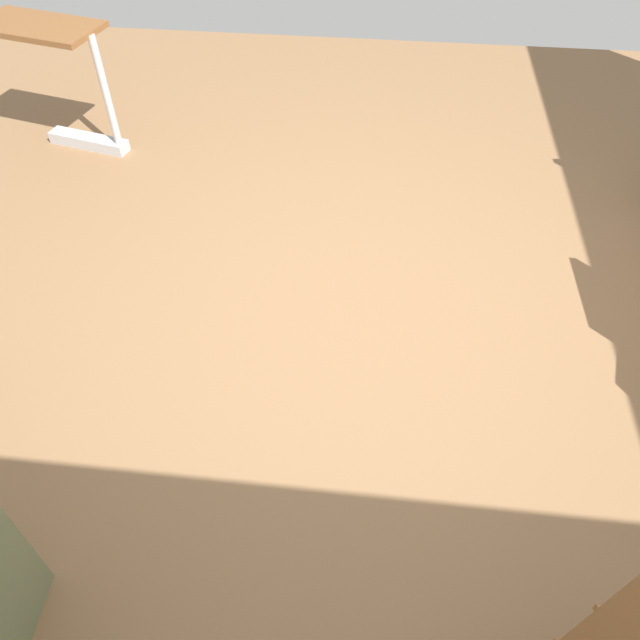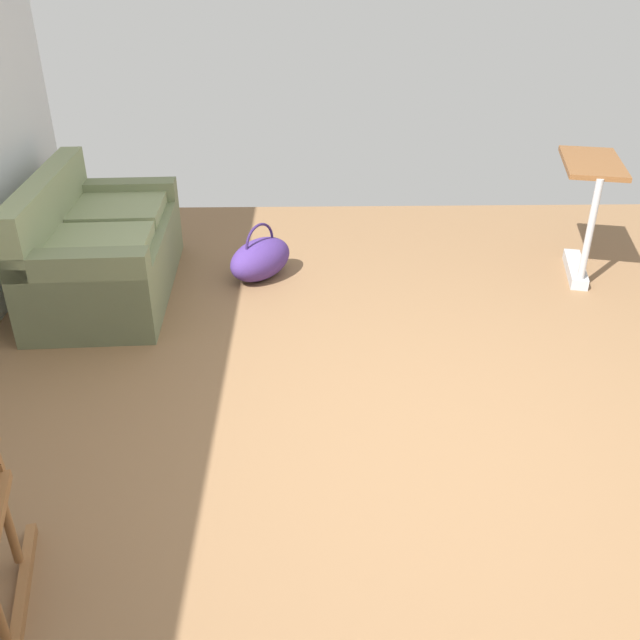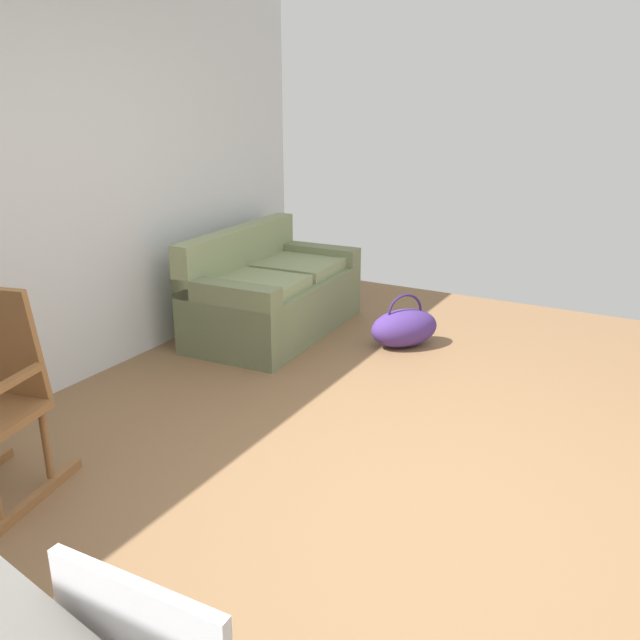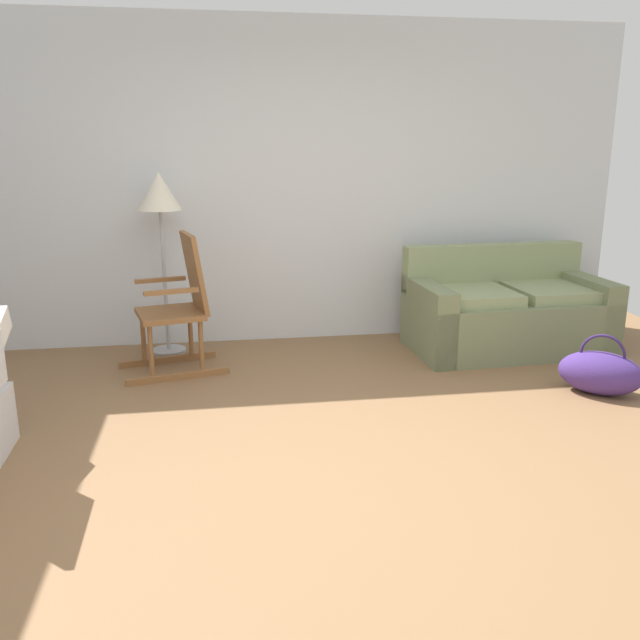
% 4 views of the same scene
% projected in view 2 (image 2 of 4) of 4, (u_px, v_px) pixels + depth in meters
% --- Properties ---
extents(ground_plane, '(7.30, 7.30, 0.00)m').
position_uv_depth(ground_plane, '(418.00, 452.00, 3.36)').
color(ground_plane, olive).
extents(couch, '(1.64, 0.93, 0.85)m').
position_uv_depth(couch, '(102.00, 252.00, 4.79)').
color(couch, '#737D57').
rests_on(couch, ground).
extents(overbed_table, '(0.88, 0.57, 0.84)m').
position_uv_depth(overbed_table, '(586.00, 204.00, 4.99)').
color(overbed_table, '#B2B5BA').
rests_on(overbed_table, ground).
extents(duffel_bag, '(0.64, 0.60, 0.43)m').
position_uv_depth(duffel_bag, '(260.00, 259.00, 5.07)').
color(duffel_bag, '#472D7A').
rests_on(duffel_bag, ground).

